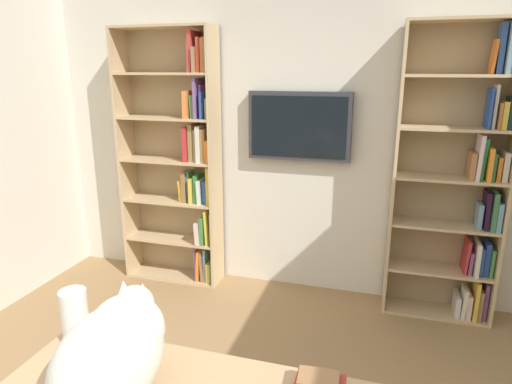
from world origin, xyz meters
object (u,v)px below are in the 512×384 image
object	(u,v)px
wall_mounted_tv	(299,126)
paper_towel_roll	(75,317)
bookshelf_left	(462,183)
cat	(115,349)
bookshelf_right	(182,161)

from	to	relation	value
wall_mounted_tv	paper_towel_roll	world-z (taller)	wall_mounted_tv
wall_mounted_tv	bookshelf_left	bearing A→B (deg)	176.10
bookshelf_left	paper_towel_roll	size ratio (longest dim) A/B	9.02
cat	paper_towel_roll	world-z (taller)	cat
bookshelf_left	wall_mounted_tv	distance (m)	1.29
bookshelf_right	paper_towel_roll	size ratio (longest dim) A/B	9.05
bookshelf_left	wall_mounted_tv	size ratio (longest dim) A/B	2.63
cat	bookshelf_left	bearing A→B (deg)	-121.37
bookshelf_left	bookshelf_right	size ratio (longest dim) A/B	1.00
bookshelf_right	wall_mounted_tv	xyz separation A→B (m)	(-1.01, -0.08, 0.32)
cat	paper_towel_roll	xyz separation A→B (m)	(0.34, -0.22, -0.06)
bookshelf_left	cat	distance (m)	2.70
wall_mounted_tv	bookshelf_right	bearing A→B (deg)	4.70
bookshelf_right	cat	distance (m)	2.46
bookshelf_left	wall_mounted_tv	world-z (taller)	bookshelf_left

